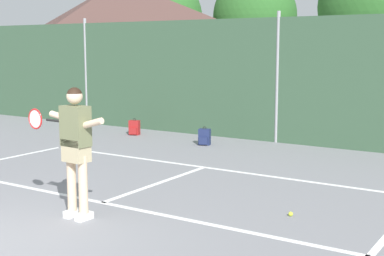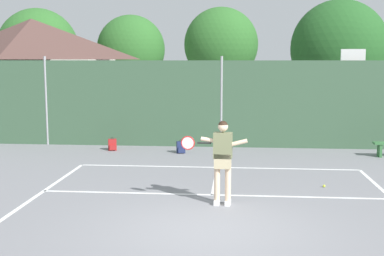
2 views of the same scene
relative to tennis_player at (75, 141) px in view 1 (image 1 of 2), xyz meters
The scene contains 7 objects.
court_markings 1.55m from the tennis_player, 102.33° to the right, with size 8.30×11.10×0.01m.
chainlink_fence 7.32m from the tennis_player, 91.81° to the left, with size 26.09×0.09×3.28m.
clubhouse_building 14.97m from the tennis_player, 127.46° to the left, with size 7.13×5.04×5.02m.
tennis_player is the anchor object (origin of this frame).
tennis_ball 3.22m from the tennis_player, 34.50° to the left, with size 0.07×0.07×0.07m, color #CCE033.
backpack_red 7.50m from the tennis_player, 122.57° to the left, with size 0.32×0.31×0.46m.
backpack_navy 6.24m from the tennis_player, 104.61° to the left, with size 0.32×0.30×0.46m.
Camera 1 is at (5.65, -3.71, 2.40)m, focal length 51.31 mm.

